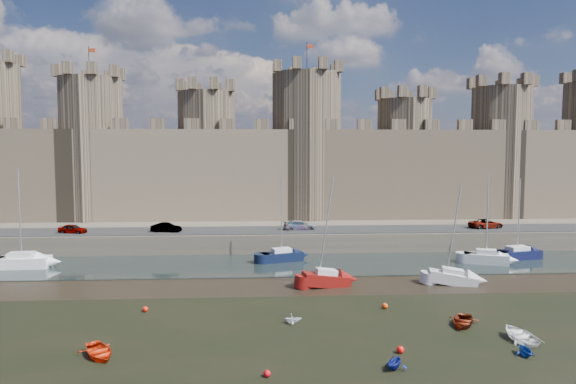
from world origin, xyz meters
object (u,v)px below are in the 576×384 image
Objects in this scene: sailboat_3 at (518,253)px; car_3 at (486,224)px; dinghy_0 at (99,353)px; sailboat_0 at (22,261)px; car_0 at (73,229)px; sailboat_5 at (453,277)px; sailboat_2 at (486,257)px; car_1 at (166,228)px; car_2 at (300,225)px; dinghy_1 at (394,362)px; sailboat_4 at (326,278)px; sailboat_1 at (282,255)px.

car_3 is at bearing 77.30° from sailboat_3.
dinghy_0 is at bearing 119.55° from car_3.
dinghy_0 is at bearing -60.17° from sailboat_0.
car_3 reaches higher than dinghy_0.
sailboat_3 is (55.67, -7.39, -2.36)m from car_0.
sailboat_5 is 3.33× the size of dinghy_0.
sailboat_0 is 53.19m from sailboat_2.
sailboat_3 reaches higher than dinghy_0.
car_3 is at bearing 70.94° from sailboat_5.
car_1 is 0.87× the size of car_2.
dinghy_1 is at bearing -106.92° from sailboat_5.
sailboat_2 is at bearing -85.65° from dinghy_1.
car_0 is at bearing -11.84° from dinghy_1.
car_0 is 29.72m from car_2.
sailboat_4 reaches higher than car_1.
dinghy_1 is (32.24, -37.78, -2.69)m from car_0.
sailboat_4 is 19.37m from dinghy_1.
sailboat_0 is at bearing 88.51° from car_3.
car_1 is 1.31× the size of dinghy_0.
sailboat_4 is at bearing -169.67° from sailboat_3.
car_0 is 0.33× the size of sailboat_0.
sailboat_2 is (53.18, -0.93, -0.01)m from sailboat_0.
car_2 is at bearing 147.91° from sailboat_3.
car_3 reaches higher than car_1.
sailboat_2 is 6.49× the size of dinghy_1.
sailboat_2 reaches higher than car_0.
car_2 reaches higher than dinghy_0.
dinghy_1 is (1.59, -19.30, -0.35)m from sailboat_4.
car_2 is at bearing 52.09° from sailboat_1.
sailboat_5 is at bearing -98.57° from car_0.
sailboat_2 is at bearing 144.59° from car_3.
sailboat_5 is 6.07× the size of dinghy_1.
dinghy_1 is (18.39, -2.87, 0.12)m from dinghy_0.
sailboat_1 is at bearing 165.88° from sailboat_3.
sailboat_5 reaches higher than dinghy_0.
sailboat_1 reaches higher than dinghy_1.
sailboat_4 reaches higher than car_3.
car_1 is 16.78m from sailboat_1.
sailboat_3 is 0.99× the size of sailboat_5.
sailboat_4 is at bearing -123.84° from car_1.
car_2 is 0.40× the size of sailboat_0.
sailboat_4 is (-24.89, -19.65, -2.37)m from car_3.
car_3 is at bearing 5.69° from dinghy_0.
car_0 is 35.86m from sailboat_4.
sailboat_2 is (38.68, -10.11, -2.30)m from car_1.
car_0 is at bearing 87.09° from car_2.
sailboat_4 is 3.63× the size of dinghy_0.
sailboat_4 is (33.21, -9.58, -0.07)m from sailboat_0.
car_0 is 0.82× the size of car_2.
car_2 is 39.27m from dinghy_1.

